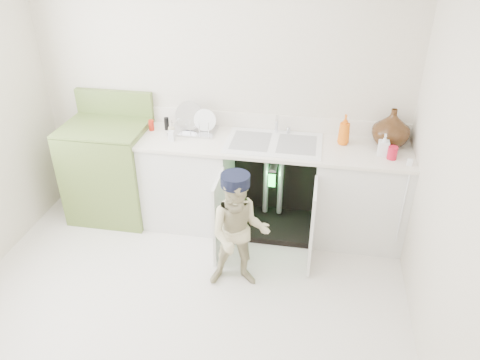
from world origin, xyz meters
name	(u,v)px	position (x,y,z in m)	size (l,w,h in m)	color
ground	(182,307)	(0.00, 0.00, 0.00)	(3.50, 3.50, 0.00)	silver
room_shell	(170,167)	(0.00, 0.00, 1.25)	(6.00, 5.50, 1.26)	beige
counter_run	(276,184)	(0.58, 1.21, 0.48)	(2.44, 1.02, 1.24)	silver
avocado_stove	(111,169)	(-1.04, 1.18, 0.49)	(0.77, 0.65, 1.20)	olive
repair_worker	(239,232)	(0.39, 0.36, 0.51)	(0.54, 0.73, 1.02)	#C4B98D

